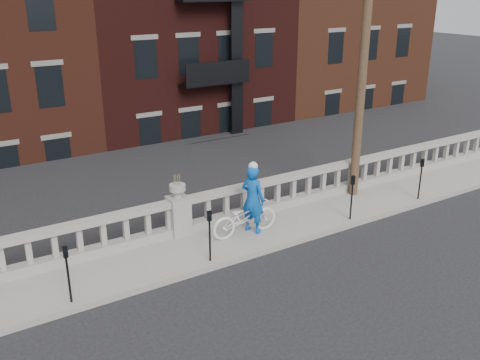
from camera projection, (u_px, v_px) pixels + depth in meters
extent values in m
plane|color=black|center=(258.00, 307.00, 11.81)|extent=(120.00, 120.00, 0.00)
cube|color=gray|center=(195.00, 250.00, 14.17)|extent=(32.00, 2.20, 0.15)
cube|color=gray|center=(179.00, 230.00, 14.85)|extent=(28.00, 0.34, 0.25)
cube|color=gray|center=(178.00, 202.00, 14.56)|extent=(28.00, 0.34, 0.16)
cube|color=gray|center=(179.00, 216.00, 14.70)|extent=(0.55, 0.55, 1.10)
cylinder|color=gray|center=(178.00, 194.00, 14.48)|extent=(0.24, 0.24, 0.20)
cylinder|color=gray|center=(177.00, 188.00, 14.41)|extent=(0.44, 0.44, 0.18)
cube|color=#605E59|center=(178.00, 306.00, 16.07)|extent=(36.00, 0.50, 5.15)
cube|color=black|center=(32.00, 181.00, 34.24)|extent=(80.00, 44.00, 0.50)
cube|color=#595651|center=(74.00, 280.00, 18.57)|extent=(16.00, 7.00, 4.00)
cube|color=#595651|center=(257.00, 15.00, 47.54)|extent=(14.00, 14.00, 18.00)
cube|color=black|center=(148.00, 58.00, 29.68)|extent=(10.00, 14.00, 15.50)
cube|color=#5D2E1C|center=(291.00, 74.00, 35.27)|extent=(10.00, 14.00, 12.00)
cylinder|color=#422D1E|center=(365.00, 39.00, 15.96)|extent=(0.28, 0.28, 10.00)
cylinder|color=black|center=(69.00, 280.00, 11.53)|extent=(0.05, 0.05, 1.10)
cube|color=black|center=(65.00, 252.00, 11.29)|extent=(0.10, 0.08, 0.26)
cube|color=black|center=(66.00, 251.00, 11.24)|extent=(0.06, 0.01, 0.08)
cylinder|color=black|center=(210.00, 241.00, 13.27)|extent=(0.05, 0.05, 1.10)
cube|color=black|center=(209.00, 216.00, 13.03)|extent=(0.10, 0.08, 0.26)
cube|color=black|center=(210.00, 215.00, 12.98)|extent=(0.06, 0.01, 0.08)
cylinder|color=black|center=(351.00, 202.00, 15.63)|extent=(0.05, 0.05, 1.10)
cube|color=black|center=(353.00, 180.00, 15.39)|extent=(0.10, 0.08, 0.26)
cube|color=black|center=(354.00, 179.00, 15.34)|extent=(0.06, 0.01, 0.08)
cylinder|color=black|center=(420.00, 183.00, 17.10)|extent=(0.05, 0.05, 1.10)
cube|color=black|center=(422.00, 163.00, 16.86)|extent=(0.10, 0.08, 0.26)
cube|color=black|center=(424.00, 162.00, 16.81)|extent=(0.06, 0.01, 0.08)
imported|color=white|center=(245.00, 217.00, 14.69)|extent=(2.00, 0.75, 1.04)
imported|color=#0B50B0|center=(253.00, 199.00, 14.72)|extent=(0.72, 0.84, 1.95)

